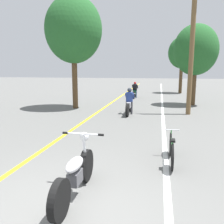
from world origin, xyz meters
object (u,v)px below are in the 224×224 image
object	(u,v)px
motorcycle_foreground	(75,174)
motorcycle_rider_lead	(129,104)
utility_pole	(192,44)
roadside_tree_right_far	(182,53)
bicycle_parked	(171,149)
roadside_tree_right_near	(196,50)
motorcycle_rider_far	(135,92)
roadside_tree_left	(73,30)

from	to	relation	value
motorcycle_foreground	motorcycle_rider_lead	bearing A→B (deg)	90.49
utility_pole	roadside_tree_right_far	xyz separation A→B (m)	(0.49, 11.63, 0.30)
bicycle_parked	roadside_tree_right_far	bearing A→B (deg)	84.88
roadside_tree_right_near	motorcycle_rider_lead	world-z (taller)	roadside_tree_right_near
roadside_tree_right_near	motorcycle_foreground	distance (m)	13.32
utility_pole	bicycle_parked	bearing A→B (deg)	-99.60
motorcycle_rider_lead	motorcycle_rider_far	xyz separation A→B (m)	(-0.46, 7.28, -0.03)
roadside_tree_right_near	roadside_tree_right_far	xyz separation A→B (m)	(-0.16, 8.16, 0.36)
utility_pole	motorcycle_rider_lead	bearing A→B (deg)	-170.81
motorcycle_foreground	motorcycle_rider_lead	distance (m)	8.46
utility_pole	bicycle_parked	size ratio (longest dim) A/B	4.25
roadside_tree_right_near	roadside_tree_right_far	distance (m)	8.17
roadside_tree_right_far	roadside_tree_left	bearing A→B (deg)	-123.05
motorcycle_rider_lead	roadside_tree_right_near	bearing A→B (deg)	46.89
roadside_tree_right_near	motorcycle_rider_far	size ratio (longest dim) A/B	2.65
roadside_tree_right_far	motorcycle_foreground	world-z (taller)	roadside_tree_right_far
utility_pole	roadside_tree_left	size ratio (longest dim) A/B	1.07
roadside_tree_right_near	motorcycle_foreground	xyz separation A→B (m)	(-3.65, -12.43, -3.10)
utility_pole	bicycle_parked	xyz separation A→B (m)	(-1.17, -6.92, -3.25)
motorcycle_rider_far	bicycle_parked	world-z (taller)	motorcycle_rider_far
utility_pole	roadside_tree_left	world-z (taller)	utility_pole
roadside_tree_right_far	motorcycle_rider_far	bearing A→B (deg)	-129.66
roadside_tree_right_near	roadside_tree_left	size ratio (longest dim) A/B	0.79
motorcycle_foreground	bicycle_parked	xyz separation A→B (m)	(1.82, 2.03, -0.09)
motorcycle_rider_lead	bicycle_parked	xyz separation A→B (m)	(1.89, -6.43, -0.18)
roadside_tree_left	roadside_tree_right_far	bearing A→B (deg)	56.95
utility_pole	motorcycle_rider_lead	xyz separation A→B (m)	(-3.06, -0.50, -3.07)
utility_pole	roadside_tree_right_near	xyz separation A→B (m)	(0.65, 3.48, -0.06)
roadside_tree_right_near	bicycle_parked	xyz separation A→B (m)	(-1.82, -10.40, -3.19)
utility_pole	bicycle_parked	distance (m)	7.74
roadside_tree_right_near	roadside_tree_right_far	size ratio (longest dim) A/B	0.95
motorcycle_foreground	motorcycle_rider_lead	size ratio (longest dim) A/B	0.93
motorcycle_rider_far	motorcycle_rider_lead	bearing A→B (deg)	-86.36
utility_pole	roadside_tree_right_far	distance (m)	11.65
roadside_tree_right_far	bicycle_parked	bearing A→B (deg)	-95.12
roadside_tree_right_far	motorcycle_rider_far	distance (m)	7.16
motorcycle_foreground	bicycle_parked	size ratio (longest dim) A/B	1.25
roadside_tree_right_near	motorcycle_foreground	bearing A→B (deg)	-106.34
bicycle_parked	roadside_tree_left	bearing A→B (deg)	124.82
motorcycle_rider_lead	roadside_tree_left	bearing A→B (deg)	159.50
motorcycle_rider_far	utility_pole	bearing A→B (deg)	-62.53
roadside_tree_left	motorcycle_foreground	distance (m)	11.19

